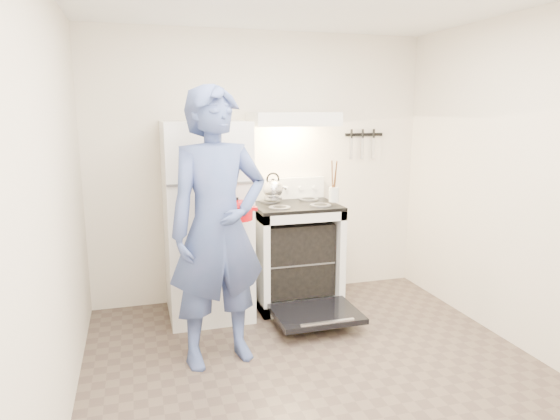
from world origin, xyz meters
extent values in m
plane|color=brown|center=(0.00, 0.00, 0.00)|extent=(3.60, 3.60, 0.00)
cube|color=beige|center=(0.00, 1.80, 1.25)|extent=(3.20, 0.02, 2.50)
cube|color=silver|center=(-0.58, 1.45, 0.85)|extent=(0.70, 0.70, 1.70)
cube|color=silver|center=(0.23, 1.48, 0.46)|extent=(0.76, 0.65, 0.92)
cube|color=black|center=(0.23, 1.48, 0.94)|extent=(0.76, 0.65, 0.03)
cube|color=silver|center=(0.23, 1.76, 1.05)|extent=(0.76, 0.07, 0.20)
cube|color=black|center=(0.23, 0.88, 0.12)|extent=(0.70, 0.54, 0.04)
cube|color=slate|center=(0.23, 1.48, 0.44)|extent=(0.60, 0.52, 0.01)
cube|color=silver|center=(0.23, 1.55, 1.71)|extent=(0.76, 0.50, 0.12)
cube|color=black|center=(1.05, 1.79, 1.55)|extent=(0.40, 0.02, 0.03)
cylinder|color=#90704F|center=(0.14, 1.40, 0.45)|extent=(0.30, 0.30, 0.02)
cylinder|color=silver|center=(0.55, 1.32, 1.05)|extent=(0.09, 0.09, 0.13)
imported|color=navy|center=(-0.62, 0.58, 0.98)|extent=(0.80, 0.60, 1.96)
camera|label=1|loc=(-1.16, -2.77, 1.79)|focal=32.00mm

